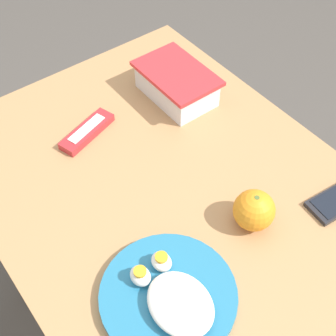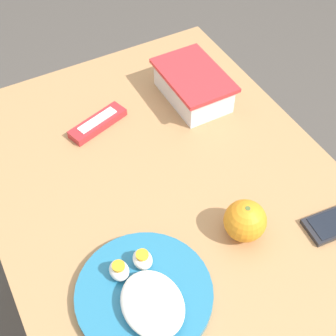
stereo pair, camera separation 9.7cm
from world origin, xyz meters
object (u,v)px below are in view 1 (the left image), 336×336
Objects in this scene: rice_plate at (171,296)px; candy_bar at (87,131)px; orange_fruit at (254,210)px; food_container at (176,86)px.

rice_plate reaches higher than candy_bar.
rice_plate is 1.59× the size of candy_bar.
orange_fruit is 0.54× the size of candy_bar.
orange_fruit is 0.34× the size of rice_plate.
food_container reaches higher than candy_bar.
orange_fruit is 0.23m from rice_plate.
food_container is 0.40m from orange_fruit.
food_container is 0.54m from rice_plate.
orange_fruit reaches higher than food_container.
candy_bar is at bearing 167.81° from rice_plate.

